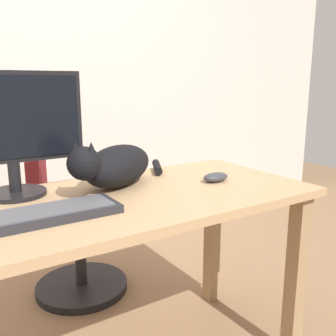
{
  "coord_description": "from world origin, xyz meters",
  "views": [
    {
      "loc": [
        -0.48,
        -1.12,
        1.1
      ],
      "look_at": [
        0.29,
        0.06,
        0.78
      ],
      "focal_mm": 40.76,
      "sensor_mm": 36.0,
      "label": 1
    }
  ],
  "objects_px": {
    "office_chair": "(68,223)",
    "keyboard": "(42,215)",
    "computer_mouse": "(216,177)",
    "cat": "(115,165)",
    "monitor": "(10,129)"
  },
  "relations": [
    {
      "from": "office_chair",
      "to": "keyboard",
      "type": "height_order",
      "value": "office_chair"
    },
    {
      "from": "cat",
      "to": "monitor",
      "type": "bearing_deg",
      "value": 166.24
    },
    {
      "from": "keyboard",
      "to": "computer_mouse",
      "type": "bearing_deg",
      "value": 4.64
    },
    {
      "from": "office_chair",
      "to": "keyboard",
      "type": "xyz_separation_m",
      "value": [
        -0.33,
        -0.79,
        0.35
      ]
    },
    {
      "from": "computer_mouse",
      "to": "monitor",
      "type": "bearing_deg",
      "value": 161.77
    },
    {
      "from": "monitor",
      "to": "cat",
      "type": "height_order",
      "value": "monitor"
    },
    {
      "from": "cat",
      "to": "computer_mouse",
      "type": "bearing_deg",
      "value": -22.22
    },
    {
      "from": "cat",
      "to": "office_chair",
      "type": "bearing_deg",
      "value": 89.82
    },
    {
      "from": "computer_mouse",
      "to": "cat",
      "type": "bearing_deg",
      "value": 157.78
    },
    {
      "from": "keyboard",
      "to": "computer_mouse",
      "type": "relative_size",
      "value": 4.0
    },
    {
      "from": "cat",
      "to": "computer_mouse",
      "type": "xyz_separation_m",
      "value": [
        0.36,
        -0.15,
        -0.06
      ]
    },
    {
      "from": "monitor",
      "to": "computer_mouse",
      "type": "xyz_separation_m",
      "value": [
        0.69,
        -0.23,
        -0.21
      ]
    },
    {
      "from": "monitor",
      "to": "keyboard",
      "type": "xyz_separation_m",
      "value": [
        0.01,
        -0.28,
        -0.21
      ]
    },
    {
      "from": "office_chair",
      "to": "computer_mouse",
      "type": "distance_m",
      "value": 0.89
    },
    {
      "from": "keyboard",
      "to": "computer_mouse",
      "type": "distance_m",
      "value": 0.68
    }
  ]
}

